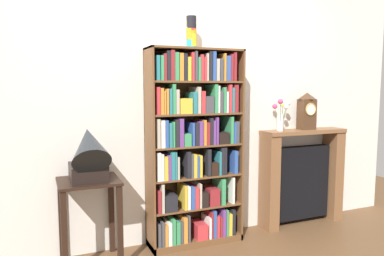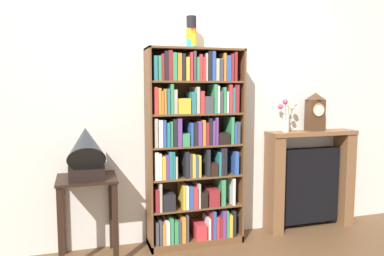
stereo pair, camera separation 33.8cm
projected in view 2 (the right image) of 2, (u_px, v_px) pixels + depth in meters
ground_plane at (198, 248)px, 3.41m from camera, size 7.67×6.40×0.02m
wall_back at (204, 104)px, 3.58m from camera, size 4.67×0.08×2.60m
bookshelf at (194, 149)px, 3.40m from camera, size 0.88×0.28×1.80m
cup_stack at (191, 32)px, 3.29m from camera, size 0.09×0.09×0.28m
side_table_left at (87, 201)px, 3.10m from camera, size 0.48×0.43×0.71m
gramophone at (86, 152)px, 2.98m from camera, size 0.29×0.51×0.52m
fireplace_mantel at (309, 180)px, 3.86m from camera, size 0.96×0.24×1.02m
mantel_clock at (315, 112)px, 3.77m from camera, size 0.17×0.13×0.39m
flower_vase at (287, 115)px, 3.67m from camera, size 0.19×0.17×0.33m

